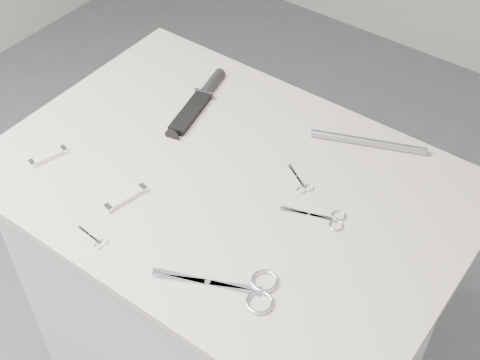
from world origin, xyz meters
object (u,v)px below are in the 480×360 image
Objects in this scene: pocket_knife_a at (48,156)px; metal_rail at (368,142)px; embroidery_scissors_b at (301,183)px; pocket_knife_b at (126,198)px; tiny_scissors at (95,239)px; embroidery_scissors_a at (325,218)px; sheathed_knife at (200,99)px; large_shears at (242,288)px; plinth at (231,305)px.

metal_rail reaches higher than pocket_knife_a.
embroidery_scissors_b is 0.87× the size of pocket_knife_b.
tiny_scissors is 0.88× the size of pocket_knife_a.
sheathed_knife is (-0.43, 0.14, 0.01)m from embroidery_scissors_a.
large_shears is at bearing 19.24° from tiny_scissors.
sheathed_knife is (-0.34, 0.09, 0.01)m from embroidery_scissors_b.
tiny_scissors is 0.12m from pocket_knife_b.
large_shears is at bearing -117.42° from embroidery_scissors_a.
pocket_knife_b is at bearing -179.76° from sheathed_knife.
pocket_knife_b reaches higher than pocket_knife_a.
embroidery_scissors_a is at bearing -81.44° from metal_rail.
metal_rail reaches higher than tiny_scissors.
pocket_knife_b is (-0.36, -0.20, 0.00)m from embroidery_scissors_a.
large_shears reaches higher than embroidery_scissors_a.
metal_rail is at bearing 103.90° from embroidery_scissors_b.
sheathed_knife is 2.47× the size of pocket_knife_b.
pocket_knife_a is (-0.58, -0.21, 0.00)m from embroidery_scissors_a.
large_shears reaches higher than embroidery_scissors_b.
embroidery_scissors_a is (0.22, 0.03, 0.47)m from plinth.
metal_rail is (-0.04, 0.24, 0.01)m from embroidery_scissors_a.
metal_rail is at bearing 66.38° from large_shears.
embroidery_scissors_b is at bearing -116.94° from sheathed_knife.
pocket_knife_a is 0.22m from pocket_knife_b.
embroidery_scissors_b and tiny_scissors have the same top height.
plinth is 3.99× the size of large_shears.
plinth is at bearing 167.11° from embroidery_scissors_a.
sheathed_knife reaches higher than plinth.
pocket_knife_a is at bearing -152.93° from plinth.
pocket_knife_a is at bearing -140.18° from metal_rail.
metal_rail is at bearing -32.76° from pocket_knife_a.
embroidery_scissors_b is (-0.06, 0.29, -0.00)m from large_shears.
embroidery_scissors_a and embroidery_scissors_b have the same top height.
sheathed_knife is 2.84× the size of pocket_knife_a.
embroidery_scissors_a is 0.11m from embroidery_scissors_b.
sheathed_knife is at bearing -163.81° from embroidery_scissors_b.
sheathed_knife reaches higher than large_shears.
tiny_scissors is at bearing -92.50° from embroidery_scissors_b.
pocket_knife_b reaches higher than embroidery_scissors_b.
pocket_knife_a is 0.87× the size of pocket_knife_b.
embroidery_scissors_a is (0.03, 0.24, -0.00)m from large_shears.
metal_rail reaches higher than embroidery_scissors_b.
pocket_knife_a is 0.70m from metal_rail.
pocket_knife_a reaches higher than embroidery_scissors_b.
large_shears is 2.62× the size of pocket_knife_a.
pocket_knife_a is at bearing 144.99° from sheathed_knife.
embroidery_scissors_a is 0.53× the size of sheathed_knife.
tiny_scissors is at bearing -111.13° from plinth.
pocket_knife_a reaches higher than tiny_scissors.
large_shears is 0.54m from pocket_knife_a.
pocket_knife_a is (-0.14, -0.35, -0.00)m from sheathed_knife.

